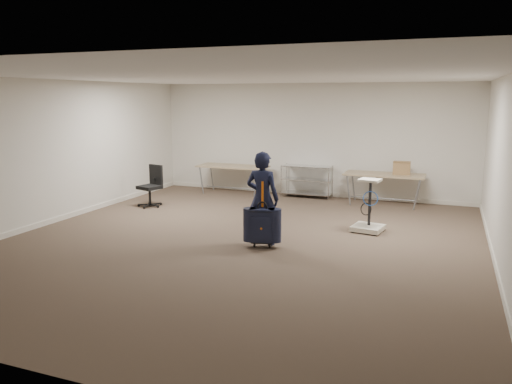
% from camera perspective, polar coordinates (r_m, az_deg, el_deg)
% --- Properties ---
extents(ground, '(9.00, 9.00, 0.00)m').
position_cam_1_polar(ground, '(8.67, -1.71, -5.71)').
color(ground, '#493D2C').
rests_on(ground, ground).
extents(room_shell, '(8.00, 9.00, 9.00)m').
position_cam_1_polar(room_shell, '(9.89, 1.41, -3.31)').
color(room_shell, silver).
rests_on(room_shell, ground).
extents(folding_table_left, '(1.80, 0.75, 0.73)m').
position_cam_1_polar(folding_table_left, '(12.81, -2.68, 2.80)').
color(folding_table_left, '#8B6F55').
rests_on(folding_table_left, ground).
extents(folding_table_right, '(1.80, 0.75, 0.73)m').
position_cam_1_polar(folding_table_right, '(11.81, 14.44, 1.78)').
color(folding_table_right, '#8B6F55').
rests_on(folding_table_right, ground).
extents(wire_shelf, '(1.22, 0.47, 0.80)m').
position_cam_1_polar(wire_shelf, '(12.45, 5.83, 1.41)').
color(wire_shelf, silver).
rests_on(wire_shelf, ground).
extents(person, '(0.60, 0.42, 1.59)m').
position_cam_1_polar(person, '(8.36, 0.74, -0.73)').
color(person, black).
rests_on(person, ground).
extents(suitcase, '(0.45, 0.32, 1.11)m').
position_cam_1_polar(suitcase, '(8.26, 0.72, -3.83)').
color(suitcase, black).
rests_on(suitcase, ground).
extents(office_chair, '(0.57, 0.57, 0.94)m').
position_cam_1_polar(office_chair, '(11.63, -11.90, -0.22)').
color(office_chair, black).
rests_on(office_chair, ground).
extents(equipment_cart, '(0.62, 0.62, 0.99)m').
position_cam_1_polar(equipment_cart, '(9.50, 12.71, -2.88)').
color(equipment_cart, beige).
rests_on(equipment_cart, ground).
extents(cardboard_box, '(0.40, 0.31, 0.29)m').
position_cam_1_polar(cardboard_box, '(11.83, 16.31, 2.66)').
color(cardboard_box, '#8A5E40').
rests_on(cardboard_box, folding_table_right).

